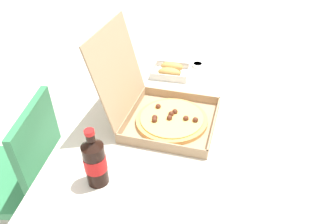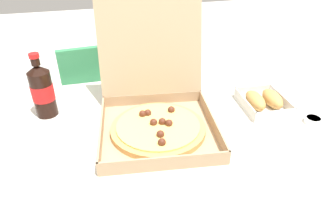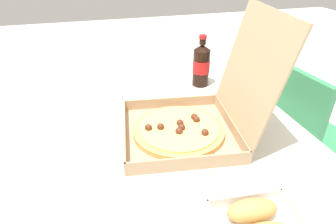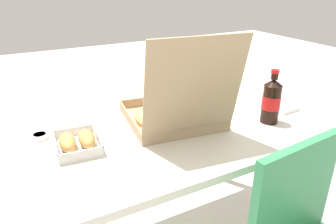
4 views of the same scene
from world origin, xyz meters
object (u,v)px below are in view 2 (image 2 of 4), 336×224
chair (102,103)px  pizza_box_open (157,111)px  bread_side_box (264,101)px  paper_menu (17,180)px  dipping_sauce_cup (313,120)px  cola_bottle (42,90)px

chair → pizza_box_open: size_ratio=1.70×
bread_side_box → pizza_box_open: bearing=-178.2°
paper_menu → dipping_sauce_cup: dipping_sauce_cup is taller
bread_side_box → paper_menu: bearing=-168.3°
cola_bottle → paper_menu: size_ratio=1.07×
chair → bread_side_box: size_ratio=4.11×
paper_menu → dipping_sauce_cup: 0.92m
cola_bottle → pizza_box_open: bearing=-25.3°
bread_side_box → chair: bearing=132.3°
pizza_box_open → bread_side_box: size_ratio=2.42×
pizza_box_open → paper_menu: pizza_box_open is taller
chair → dipping_sauce_cup: 1.03m
bread_side_box → paper_menu: (-0.81, -0.17, -0.02)m
cola_bottle → dipping_sauce_cup: bearing=-18.7°
cola_bottle → chair: bearing=66.4°
pizza_box_open → dipping_sauce_cup: 0.52m
pizza_box_open → cola_bottle: (-0.35, 0.17, 0.04)m
bread_side_box → dipping_sauce_cup: bread_side_box is taller
paper_menu → cola_bottle: bearing=106.6°
pizza_box_open → dipping_sauce_cup: bearing=-13.7°
chair → paper_menu: bearing=-108.2°
bread_side_box → cola_bottle: size_ratio=0.90×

